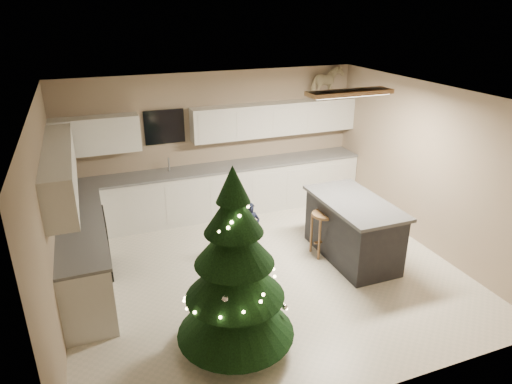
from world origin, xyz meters
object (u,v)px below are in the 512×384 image
at_px(christmas_tree, 235,278).
at_px(toddler, 251,230).
at_px(island, 352,229).
at_px(bar_stool, 323,224).
at_px(rocking_horse, 326,82).

relative_size(christmas_tree, toddler, 2.45).
bearing_deg(island, toddler, 158.07).
bearing_deg(toddler, christmas_tree, -128.38).
xyz_separation_m(bar_stool, rocking_horse, (1.14, 2.16, 1.77)).
bearing_deg(christmas_tree, toddler, 64.82).
distance_m(island, toddler, 1.57).
height_order(island, rocking_horse, rocking_horse).
xyz_separation_m(island, rocking_horse, (0.76, 2.39, 1.83)).
bearing_deg(bar_stool, christmas_tree, -142.37).
bearing_deg(christmas_tree, bar_stool, 37.63).
distance_m(toddler, rocking_horse, 3.41).
xyz_separation_m(toddler, rocking_horse, (2.22, 1.80, 1.86)).
distance_m(christmas_tree, rocking_horse, 4.99).
distance_m(christmas_tree, toddler, 2.11).
bearing_deg(toddler, bar_stool, -31.68).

